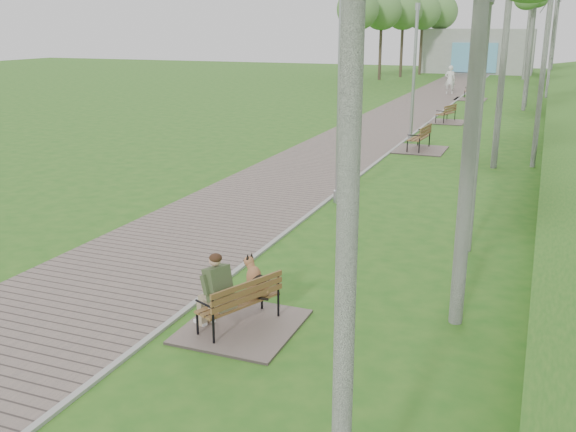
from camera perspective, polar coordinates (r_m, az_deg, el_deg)
name	(u,v)px	position (r m, az deg, el deg)	size (l,w,h in m)	color
ground	(304,220)	(14.69, 1.40, -0.33)	(120.00, 120.00, 0.00)	#29641B
walkway	(412,108)	(35.57, 10.95, 9.41)	(3.50, 67.00, 0.04)	#74645E
kerb	(445,109)	(35.28, 13.78, 9.19)	(0.10, 67.00, 0.05)	#999993
building_north	(477,51)	(64.52, 16.49, 13.89)	(10.00, 5.20, 4.00)	#9E9E99
bench_main	(235,304)	(9.44, -4.72, -7.80)	(1.59, 1.77, 1.39)	#74645E
bench_second	(419,145)	(23.42, 11.53, 6.24)	(1.80, 2.00, 1.11)	#74645E
bench_third	(446,118)	(30.64, 13.83, 8.43)	(1.63, 1.82, 1.00)	#74645E
bench_far	(470,96)	(40.67, 15.88, 10.21)	(1.81, 2.01, 1.11)	#74645E
lamp_post_near	(340,102)	(15.69, 4.62, 10.05)	(0.21, 0.21, 5.36)	#9A9DA2
lamp_post_second	(414,79)	(24.83, 11.11, 11.86)	(0.20, 0.20, 5.06)	#9A9DA2
lamp_post_third	(472,51)	(43.46, 16.05, 13.91)	(0.23, 0.23, 5.84)	#9A9DA2
pedestrian_near	(450,80)	(43.44, 14.20, 11.65)	(0.67, 0.44, 1.84)	white
pedestrian_far	(469,64)	(62.68, 15.78, 12.87)	(0.86, 0.67, 1.77)	gray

